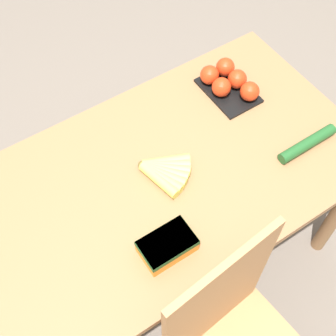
{
  "coord_description": "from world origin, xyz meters",
  "views": [
    {
      "loc": [
        0.47,
        0.72,
        2.08
      ],
      "look_at": [
        0.0,
        0.0,
        0.77
      ],
      "focal_mm": 50.0,
      "sensor_mm": 36.0,
      "label": 1
    }
  ],
  "objects_px": {
    "banana_bunch": "(164,171)",
    "cucumber_near": "(307,144)",
    "tomato_pack": "(228,82)",
    "carrot_bag": "(167,245)"
  },
  "relations": [
    {
      "from": "banana_bunch",
      "to": "cucumber_near",
      "type": "xyz_separation_m",
      "value": [
        -0.48,
        0.18,
        0.0
      ]
    },
    {
      "from": "tomato_pack",
      "to": "cucumber_near",
      "type": "xyz_separation_m",
      "value": [
        -0.06,
        0.37,
        -0.02
      ]
    },
    {
      "from": "cucumber_near",
      "to": "banana_bunch",
      "type": "bearing_deg",
      "value": -20.62
    },
    {
      "from": "banana_bunch",
      "to": "carrot_bag",
      "type": "height_order",
      "value": "carrot_bag"
    },
    {
      "from": "banana_bunch",
      "to": "tomato_pack",
      "type": "distance_m",
      "value": 0.46
    },
    {
      "from": "carrot_bag",
      "to": "cucumber_near",
      "type": "xyz_separation_m",
      "value": [
        -0.62,
        -0.06,
        -0.01
      ]
    },
    {
      "from": "banana_bunch",
      "to": "carrot_bag",
      "type": "distance_m",
      "value": 0.28
    },
    {
      "from": "carrot_bag",
      "to": "tomato_pack",
      "type": "bearing_deg",
      "value": -142.48
    },
    {
      "from": "cucumber_near",
      "to": "carrot_bag",
      "type": "bearing_deg",
      "value": 5.14
    },
    {
      "from": "carrot_bag",
      "to": "cucumber_near",
      "type": "height_order",
      "value": "carrot_bag"
    }
  ]
}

